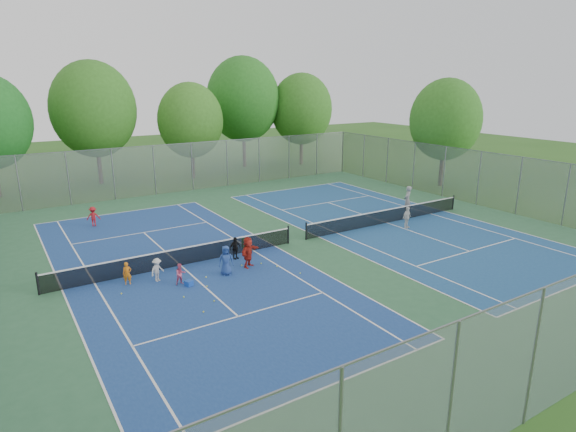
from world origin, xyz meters
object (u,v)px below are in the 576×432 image
object	(u,v)px
net_right	(387,216)
net_left	(180,257)
instructor	(407,200)
ball_hopper	(244,243)
ball_crate	(189,283)

from	to	relation	value
net_right	net_left	bearing A→B (deg)	180.00
net_left	instructor	world-z (taller)	instructor
instructor	ball_hopper	bearing A→B (deg)	-23.43
net_left	net_right	size ratio (longest dim) A/B	1.00
net_left	ball_crate	distance (m)	2.63
ball_crate	ball_hopper	world-z (taller)	ball_hopper
ball_hopper	net_left	bearing A→B (deg)	-169.79
net_right	ball_hopper	bearing A→B (deg)	175.95
net_left	instructor	xyz separation A→B (m)	(16.60, 0.82, 0.55)
net_right	ball_hopper	world-z (taller)	net_right
net_left	ball_crate	bearing A→B (deg)	-102.12
instructor	net_left	bearing A→B (deg)	-21.09
net_right	ball_crate	bearing A→B (deg)	-170.04
ball_hopper	ball_crate	bearing A→B (deg)	-144.03
net_right	instructor	world-z (taller)	instructor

